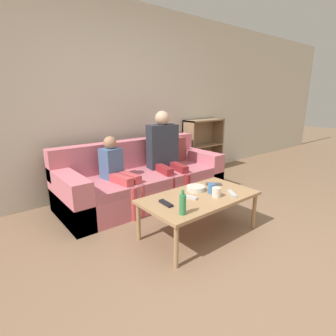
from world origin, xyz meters
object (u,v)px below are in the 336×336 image
at_px(person_adult, 165,149).
at_px(cup_far, 216,192).
at_px(couch, 144,180).
at_px(cup_near, 211,188).
at_px(coffee_table, 199,199).
at_px(tv_remote_3, 166,203).
at_px(tv_remote_0, 189,197).
at_px(tv_remote_2, 232,194).
at_px(snack_bowl, 196,188).
at_px(bottle, 183,204).
at_px(tv_remote_1, 214,184).
at_px(person_child, 118,171).
at_px(bookshelf, 201,152).

xyz_separation_m(person_adult, cup_far, (-0.29, -1.18, -0.20)).
relative_size(couch, cup_near, 22.42).
height_order(coffee_table, tv_remote_3, tv_remote_3).
xyz_separation_m(tv_remote_0, tv_remote_2, (0.39, -0.20, 0.00)).
bearing_deg(snack_bowl, tv_remote_2, -58.73).
distance_m(cup_far, snack_bowl, 0.26).
bearing_deg(tv_remote_0, bottle, -157.88).
xyz_separation_m(couch, tv_remote_0, (-0.21, -1.11, 0.16)).
bearing_deg(tv_remote_0, person_adult, 47.33).
bearing_deg(bottle, tv_remote_2, 2.05).
xyz_separation_m(person_adult, tv_remote_3, (-0.79, -1.02, -0.23)).
distance_m(couch, tv_remote_1, 1.05).
xyz_separation_m(couch, person_adult, (0.31, -0.07, 0.39)).
bearing_deg(cup_far, tv_remote_3, 162.30).
bearing_deg(cup_near, person_child, 115.43).
height_order(couch, cup_far, couch).
bearing_deg(cup_near, bookshelf, 46.97).
bearing_deg(tv_remote_2, bookshelf, 85.60).
height_order(person_child, tv_remote_0, person_child).
xyz_separation_m(tv_remote_2, snack_bowl, (-0.19, 0.31, 0.01)).
relative_size(person_adult, cup_far, 12.72).
xyz_separation_m(coffee_table, tv_remote_0, (-0.12, 0.02, 0.05)).
relative_size(coffee_table, snack_bowl, 6.02).
xyz_separation_m(person_adult, bottle, (-0.81, -1.27, -0.15)).
bearing_deg(tv_remote_2, tv_remote_3, -165.04).
bearing_deg(coffee_table, person_adult, 69.31).
distance_m(bookshelf, snack_bowl, 2.13).
bearing_deg(couch, cup_near, -87.38).
height_order(bookshelf, tv_remote_0, bookshelf).
relative_size(cup_near, cup_far, 1.07).
bearing_deg(tv_remote_3, tv_remote_0, 0.48).
bearing_deg(person_child, cup_far, -76.80).
distance_m(tv_remote_0, bottle, 0.38).
xyz_separation_m(coffee_table, bottle, (-0.41, -0.20, 0.13)).
height_order(person_child, tv_remote_1, person_child).
distance_m(couch, snack_bowl, 1.01).
height_order(cup_near, tv_remote_1, cup_near).
xyz_separation_m(couch, tv_remote_1, (0.26, -1.01, 0.16)).
bearing_deg(person_child, cup_near, -73.27).
height_order(person_adult, person_child, person_adult).
bearing_deg(coffee_table, tv_remote_2, -33.64).
bearing_deg(tv_remote_1, tv_remote_0, 146.54).
height_order(cup_far, snack_bowl, cup_far).
bearing_deg(cup_near, snack_bowl, 113.07).
xyz_separation_m(cup_near, cup_far, (-0.04, -0.10, -0.00)).
xyz_separation_m(tv_remote_2, bottle, (-0.68, -0.02, 0.08)).
relative_size(cup_far, bottle, 0.43).
height_order(cup_far, tv_remote_0, cup_far).
xyz_separation_m(bookshelf, coffee_table, (-1.64, -1.58, 0.01)).
relative_size(person_child, tv_remote_0, 5.09).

